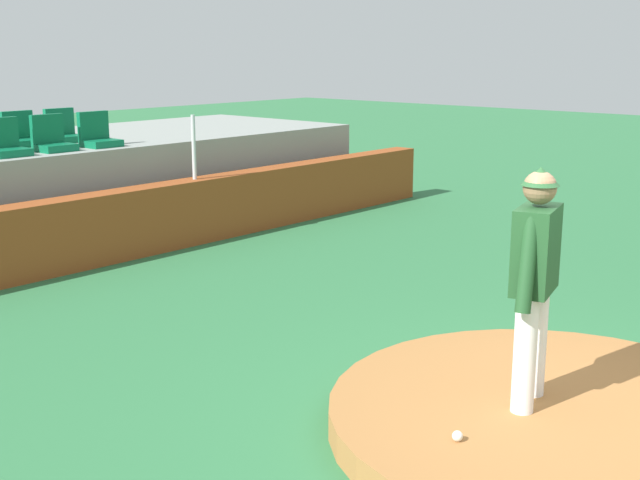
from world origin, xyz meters
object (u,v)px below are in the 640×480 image
object	(u,v)px
stadium_chair_8	(21,135)
stadium_chair_9	(63,131)
stadium_chair_3	(52,140)
stadium_chair_2	(5,144)
stadium_chair_4	(98,136)
baseball	(457,436)
pitcher	(535,269)

from	to	relation	value
stadium_chair_8	stadium_chair_9	size ratio (longest dim) A/B	1.00
stadium_chair_3	stadium_chair_8	distance (m)	0.88
stadium_chair_2	stadium_chair_9	bearing A→B (deg)	-147.36
stadium_chair_4	baseball	bearing A→B (deg)	72.55
stadium_chair_4	stadium_chair_9	bearing A→B (deg)	-90.76
stadium_chair_4	stadium_chair_8	distance (m)	1.14
baseball	stadium_chair_4	world-z (taller)	stadium_chair_4
stadium_chair_2	stadium_chair_9	size ratio (longest dim) A/B	1.00
stadium_chair_8	stadium_chair_9	world-z (taller)	same
pitcher	stadium_chair_9	bearing A→B (deg)	65.06
pitcher	stadium_chair_9	distance (m)	8.79
stadium_chair_4	stadium_chair_9	world-z (taller)	same
pitcher	stadium_chair_3	world-z (taller)	pitcher
pitcher	stadium_chair_2	size ratio (longest dim) A/B	3.57
stadium_chair_2	stadium_chair_9	world-z (taller)	same
baseball	stadium_chair_2	world-z (taller)	stadium_chair_2
baseball	stadium_chair_4	bearing A→B (deg)	72.55
pitcher	stadium_chair_4	distance (m)	7.88
stadium_chair_2	stadium_chair_9	distance (m)	1.71
pitcher	stadium_chair_4	bearing A→B (deg)	63.97
baseball	stadium_chair_8	xyz separation A→B (m)	(1.72, 8.59, 1.31)
stadium_chair_4	stadium_chair_8	size ratio (longest dim) A/B	1.00
baseball	stadium_chair_4	size ratio (longest dim) A/B	0.15
pitcher	stadium_chair_8	size ratio (longest dim) A/B	3.57
stadium_chair_2	pitcher	bearing A→B (deg)	89.30
baseball	stadium_chair_2	distance (m)	7.86
pitcher	stadium_chair_8	xyz separation A→B (m)	(0.83, 8.64, 0.32)
pitcher	stadium_chair_9	size ratio (longest dim) A/B	3.57
stadium_chair_3	pitcher	bearing A→B (deg)	84.14
stadium_chair_2	stadium_chair_8	size ratio (longest dim) A/B	1.00
stadium_chair_3	stadium_chair_4	size ratio (longest dim) A/B	1.00
stadium_chair_2	stadium_chair_3	world-z (taller)	same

